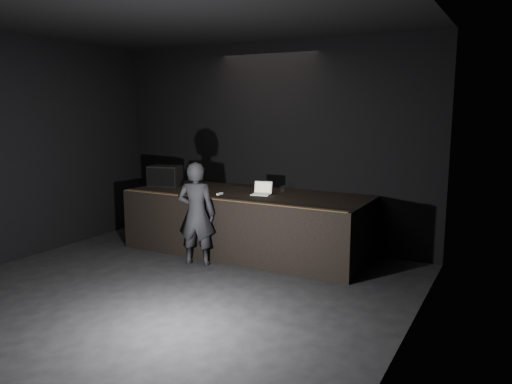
{
  "coord_description": "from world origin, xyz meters",
  "views": [
    {
      "loc": [
        3.95,
        -4.33,
        2.38
      ],
      "look_at": [
        0.39,
        2.3,
        1.11
      ],
      "focal_mm": 35.0,
      "sensor_mm": 36.0,
      "label": 1
    }
  ],
  "objects_px": {
    "stage_monitor": "(165,176)",
    "person": "(196,214)",
    "laptop": "(262,191)",
    "beer_can": "(194,185)",
    "stage_riser": "(247,223)"
  },
  "relations": [
    {
      "from": "stage_monitor",
      "to": "laptop",
      "type": "xyz_separation_m",
      "value": [
        1.94,
        0.03,
        -0.13
      ]
    },
    {
      "from": "beer_can",
      "to": "person",
      "type": "distance_m",
      "value": 1.06
    },
    {
      "from": "stage_monitor",
      "to": "laptop",
      "type": "height_order",
      "value": "stage_monitor"
    },
    {
      "from": "stage_riser",
      "to": "laptop",
      "type": "bearing_deg",
      "value": -1.34
    },
    {
      "from": "stage_riser",
      "to": "person",
      "type": "bearing_deg",
      "value": -110.69
    },
    {
      "from": "laptop",
      "to": "person",
      "type": "bearing_deg",
      "value": -134.18
    },
    {
      "from": "laptop",
      "to": "person",
      "type": "xyz_separation_m",
      "value": [
        -0.64,
        -0.94,
        -0.26
      ]
    },
    {
      "from": "stage_monitor",
      "to": "person",
      "type": "xyz_separation_m",
      "value": [
        1.31,
        -0.92,
        -0.39
      ]
    },
    {
      "from": "laptop",
      "to": "stage_riser",
      "type": "bearing_deg",
      "value": 168.43
    },
    {
      "from": "stage_monitor",
      "to": "person",
      "type": "bearing_deg",
      "value": -49.46
    },
    {
      "from": "laptop",
      "to": "beer_can",
      "type": "xyz_separation_m",
      "value": [
        -1.25,
        -0.13,
        0.02
      ]
    },
    {
      "from": "stage_riser",
      "to": "laptop",
      "type": "distance_m",
      "value": 0.62
    },
    {
      "from": "stage_monitor",
      "to": "person",
      "type": "height_order",
      "value": "person"
    },
    {
      "from": "person",
      "to": "stage_monitor",
      "type": "bearing_deg",
      "value": -51.99
    },
    {
      "from": "stage_riser",
      "to": "stage_monitor",
      "type": "distance_m",
      "value": 1.8
    }
  ]
}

